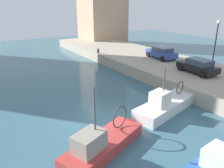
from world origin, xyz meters
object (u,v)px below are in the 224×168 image
at_px(fishing_boat_white, 169,107).
at_px(parked_car_blue, 161,53).
at_px(fishing_boat_red, 107,145).
at_px(mooring_bollard_north, 98,51).
at_px(parked_car_black, 198,66).
at_px(quay_streetlamp, 216,37).

bearing_deg(fishing_boat_white, parked_car_blue, 49.14).
height_order(fishing_boat_red, mooring_bollard_north, fishing_boat_red).
height_order(parked_car_black, mooring_bollard_north, parked_car_black).
xyz_separation_m(parked_car_blue, mooring_bollard_north, (-4.94, 6.82, -0.43)).
distance_m(parked_car_black, parked_car_blue, 6.44).
bearing_deg(parked_car_blue, mooring_bollard_north, 125.89).
xyz_separation_m(fishing_boat_white, parked_car_blue, (7.53, 8.70, 1.79)).
distance_m(fishing_boat_white, parked_car_blue, 11.65).
bearing_deg(parked_car_blue, quay_streetlamp, -83.60).
distance_m(parked_car_black, quay_streetlamp, 3.29).
relative_size(fishing_boat_white, fishing_boat_red, 1.14).
relative_size(fishing_boat_red, quay_streetlamp, 1.30).
bearing_deg(parked_car_black, quay_streetlamp, -2.45).
bearing_deg(fishing_boat_white, parked_car_black, 21.43).
height_order(parked_car_blue, quay_streetlamp, quay_streetlamp).
bearing_deg(parked_car_black, parked_car_blue, 77.69).
distance_m(fishing_boat_red, parked_car_blue, 17.44).
relative_size(fishing_boat_red, parked_car_black, 1.56).
bearing_deg(fishing_boat_white, mooring_bollard_north, 80.52).
xyz_separation_m(mooring_bollard_north, quay_streetlamp, (5.65, -13.20, 2.98)).
distance_m(fishing_boat_white, mooring_bollard_north, 15.80).
height_order(fishing_boat_white, fishing_boat_red, fishing_boat_red).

